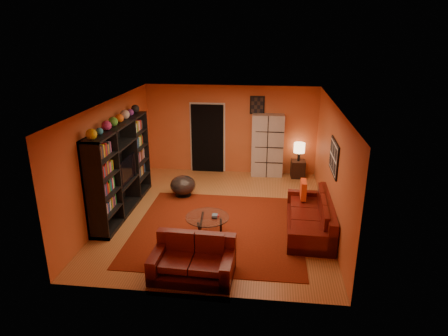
# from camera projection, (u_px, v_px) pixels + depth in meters

# --- Properties ---
(floor) EXTENTS (6.00, 6.00, 0.00)m
(floor) POSITION_uv_depth(u_px,v_px,m) (218.00, 214.00, 9.36)
(floor) COLOR #9B6030
(floor) RESTS_ON ground
(ceiling) EXTENTS (6.00, 6.00, 0.00)m
(ceiling) POSITION_uv_depth(u_px,v_px,m) (217.00, 104.00, 8.50)
(ceiling) COLOR white
(ceiling) RESTS_ON wall_back
(wall_back) EXTENTS (6.00, 0.00, 6.00)m
(wall_back) POSITION_uv_depth(u_px,v_px,m) (231.00, 130.00, 11.74)
(wall_back) COLOR #C6572B
(wall_back) RESTS_ON floor
(wall_front) EXTENTS (6.00, 0.00, 6.00)m
(wall_front) POSITION_uv_depth(u_px,v_px,m) (192.00, 224.00, 6.12)
(wall_front) COLOR #C6572B
(wall_front) RESTS_ON floor
(wall_left) EXTENTS (0.00, 6.00, 6.00)m
(wall_left) POSITION_uv_depth(u_px,v_px,m) (111.00, 158.00, 9.20)
(wall_left) COLOR #C6572B
(wall_left) RESTS_ON floor
(wall_right) EXTENTS (0.00, 6.00, 6.00)m
(wall_right) POSITION_uv_depth(u_px,v_px,m) (332.00, 166.00, 8.66)
(wall_right) COLOR #C6572B
(wall_right) RESTS_ON floor
(rug) EXTENTS (3.60, 3.60, 0.01)m
(rug) POSITION_uv_depth(u_px,v_px,m) (218.00, 228.00, 8.69)
(rug) COLOR #561609
(rug) RESTS_ON floor
(doorway) EXTENTS (0.95, 0.10, 2.04)m
(doorway) POSITION_uv_depth(u_px,v_px,m) (208.00, 139.00, 11.87)
(doorway) COLOR black
(doorway) RESTS_ON floor
(wall_art_right) EXTENTS (0.03, 1.00, 0.70)m
(wall_art_right) POSITION_uv_depth(u_px,v_px,m) (334.00, 157.00, 8.28)
(wall_art_right) COLOR black
(wall_art_right) RESTS_ON wall_right
(wall_art_back) EXTENTS (0.42, 0.03, 0.52)m
(wall_art_back) POSITION_uv_depth(u_px,v_px,m) (257.00, 105.00, 11.39)
(wall_art_back) COLOR black
(wall_art_back) RESTS_ON wall_back
(entertainment_unit) EXTENTS (0.45, 3.00, 2.10)m
(entertainment_unit) POSITION_uv_depth(u_px,v_px,m) (121.00, 168.00, 9.26)
(entertainment_unit) COLOR black
(entertainment_unit) RESTS_ON floor
(tv) EXTENTS (1.02, 0.13, 0.58)m
(tv) POSITION_uv_depth(u_px,v_px,m) (123.00, 170.00, 9.27)
(tv) COLOR black
(tv) RESTS_ON entertainment_unit
(sofa) EXTENTS (1.01, 2.30, 0.85)m
(sofa) POSITION_uv_depth(u_px,v_px,m) (314.00, 218.00, 8.57)
(sofa) COLOR #4B0D0A
(sofa) RESTS_ON rug
(loveseat) EXTENTS (1.46, 0.91, 0.85)m
(loveseat) POSITION_uv_depth(u_px,v_px,m) (194.00, 260.00, 7.01)
(loveseat) COLOR #4B0D0A
(loveseat) RESTS_ON rug
(throw_pillow) EXTENTS (0.12, 0.42, 0.42)m
(throw_pillow) POSITION_uv_depth(u_px,v_px,m) (303.00, 190.00, 9.15)
(throw_pillow) COLOR #FA4A1B
(throw_pillow) RESTS_ON sofa
(coffee_table) EXTENTS (0.90, 0.90, 0.45)m
(coffee_table) POSITION_uv_depth(u_px,v_px,m) (207.00, 219.00, 8.24)
(coffee_table) COLOR silver
(coffee_table) RESTS_ON floor
(storage_cabinet) EXTENTS (0.92, 0.43, 1.82)m
(storage_cabinet) POSITION_uv_depth(u_px,v_px,m) (267.00, 146.00, 11.56)
(storage_cabinet) COLOR #B2ABA4
(storage_cabinet) RESTS_ON floor
(bowl_chair) EXTENTS (0.66, 0.66, 0.54)m
(bowl_chair) POSITION_uv_depth(u_px,v_px,m) (183.00, 185.00, 10.32)
(bowl_chair) COLOR black
(bowl_chair) RESTS_ON floor
(side_table) EXTENTS (0.42, 0.42, 0.50)m
(side_table) POSITION_uv_depth(u_px,v_px,m) (298.00, 169.00, 11.63)
(side_table) COLOR black
(side_table) RESTS_ON floor
(table_lamp) EXTENTS (0.32, 0.32, 0.53)m
(table_lamp) POSITION_uv_depth(u_px,v_px,m) (299.00, 148.00, 11.42)
(table_lamp) COLOR black
(table_lamp) RESTS_ON side_table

